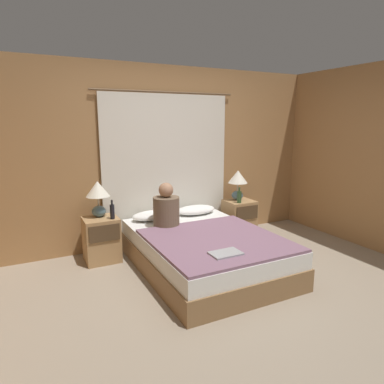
{
  "coord_description": "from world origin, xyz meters",
  "views": [
    {
      "loc": [
        -1.87,
        -2.81,
        1.75
      ],
      "look_at": [
        0.0,
        0.9,
        0.88
      ],
      "focal_mm": 32.0,
      "sensor_mm": 36.0,
      "label": 1
    }
  ],
  "objects_px": {
    "lamp_left": "(98,193)",
    "nightstand_right": "(239,218)",
    "nightstand_left": "(102,239)",
    "lamp_right": "(238,180)",
    "laptop_on_bed": "(226,253)",
    "pillow_left": "(154,215)",
    "beer_bottle_on_left_stand": "(112,211)",
    "beer_bottle_on_right_stand": "(239,197)",
    "bed": "(204,251)",
    "person_left_in_bed": "(166,209)",
    "pillow_right": "(196,210)"
  },
  "relations": [
    {
      "from": "lamp_left",
      "to": "nightstand_right",
      "type": "bearing_deg",
      "value": -1.91
    },
    {
      "from": "nightstand_left",
      "to": "lamp_right",
      "type": "distance_m",
      "value": 2.17
    },
    {
      "from": "lamp_left",
      "to": "lamp_right",
      "type": "height_order",
      "value": "same"
    },
    {
      "from": "laptop_on_bed",
      "to": "pillow_left",
      "type": "bearing_deg",
      "value": 96.37
    },
    {
      "from": "beer_bottle_on_left_stand",
      "to": "laptop_on_bed",
      "type": "bearing_deg",
      "value": -60.87
    },
    {
      "from": "laptop_on_bed",
      "to": "nightstand_left",
      "type": "bearing_deg",
      "value": 121.01
    },
    {
      "from": "nightstand_right",
      "to": "pillow_left",
      "type": "relative_size",
      "value": 0.95
    },
    {
      "from": "nightstand_left",
      "to": "lamp_right",
      "type": "xyz_separation_m",
      "value": [
        2.09,
        0.07,
        0.58
      ]
    },
    {
      "from": "beer_bottle_on_left_stand",
      "to": "beer_bottle_on_right_stand",
      "type": "bearing_deg",
      "value": -0.0
    },
    {
      "from": "bed",
      "to": "laptop_on_bed",
      "type": "relative_size",
      "value": 6.75
    },
    {
      "from": "lamp_left",
      "to": "beer_bottle_on_right_stand",
      "type": "bearing_deg",
      "value": -5.09
    },
    {
      "from": "beer_bottle_on_left_stand",
      "to": "person_left_in_bed",
      "type": "bearing_deg",
      "value": -17.26
    },
    {
      "from": "beer_bottle_on_left_stand",
      "to": "nightstand_left",
      "type": "bearing_deg",
      "value": 139.24
    },
    {
      "from": "lamp_right",
      "to": "pillow_right",
      "type": "height_order",
      "value": "lamp_right"
    },
    {
      "from": "lamp_left",
      "to": "laptop_on_bed",
      "type": "height_order",
      "value": "lamp_left"
    },
    {
      "from": "bed",
      "to": "lamp_right",
      "type": "relative_size",
      "value": 4.59
    },
    {
      "from": "nightstand_left",
      "to": "beer_bottle_on_left_stand",
      "type": "xyz_separation_m",
      "value": [
        0.13,
        -0.11,
        0.38
      ]
    },
    {
      "from": "lamp_right",
      "to": "pillow_left",
      "type": "xyz_separation_m",
      "value": [
        -1.37,
        -0.01,
        -0.37
      ]
    },
    {
      "from": "laptop_on_bed",
      "to": "lamp_right",
      "type": "bearing_deg",
      "value": 52.59
    },
    {
      "from": "bed",
      "to": "person_left_in_bed",
      "type": "distance_m",
      "value": 0.71
    },
    {
      "from": "person_left_in_bed",
      "to": "lamp_right",
      "type": "bearing_deg",
      "value": 15.76
    },
    {
      "from": "nightstand_right",
      "to": "bed",
      "type": "bearing_deg",
      "value": -143.5
    },
    {
      "from": "lamp_right",
      "to": "person_left_in_bed",
      "type": "xyz_separation_m",
      "value": [
        -1.33,
        -0.38,
        -0.2
      ]
    },
    {
      "from": "nightstand_right",
      "to": "pillow_left",
      "type": "xyz_separation_m",
      "value": [
        -1.37,
        0.06,
        0.21
      ]
    },
    {
      "from": "lamp_left",
      "to": "bed",
      "type": "bearing_deg",
      "value": -38.9
    },
    {
      "from": "bed",
      "to": "laptop_on_bed",
      "type": "height_order",
      "value": "laptop_on_bed"
    },
    {
      "from": "nightstand_left",
      "to": "nightstand_right",
      "type": "height_order",
      "value": "same"
    },
    {
      "from": "lamp_left",
      "to": "person_left_in_bed",
      "type": "xyz_separation_m",
      "value": [
        0.76,
        -0.38,
        -0.2
      ]
    },
    {
      "from": "lamp_left",
      "to": "person_left_in_bed",
      "type": "bearing_deg",
      "value": -26.27
    },
    {
      "from": "pillow_right",
      "to": "beer_bottle_on_left_stand",
      "type": "height_order",
      "value": "beer_bottle_on_left_stand"
    },
    {
      "from": "pillow_right",
      "to": "laptop_on_bed",
      "type": "bearing_deg",
      "value": -106.87
    },
    {
      "from": "bed",
      "to": "nightstand_left",
      "type": "bearing_deg",
      "value": 143.5
    },
    {
      "from": "bed",
      "to": "person_left_in_bed",
      "type": "height_order",
      "value": "person_left_in_bed"
    },
    {
      "from": "lamp_left",
      "to": "pillow_right",
      "type": "xyz_separation_m",
      "value": [
        1.37,
        -0.01,
        -0.37
      ]
    },
    {
      "from": "beer_bottle_on_left_stand",
      "to": "laptop_on_bed",
      "type": "height_order",
      "value": "beer_bottle_on_left_stand"
    },
    {
      "from": "pillow_left",
      "to": "laptop_on_bed",
      "type": "distance_m",
      "value": 1.56
    },
    {
      "from": "person_left_in_bed",
      "to": "bed",
      "type": "bearing_deg",
      "value": -58.67
    },
    {
      "from": "nightstand_left",
      "to": "person_left_in_bed",
      "type": "distance_m",
      "value": 0.9
    },
    {
      "from": "nightstand_right",
      "to": "lamp_right",
      "type": "relative_size",
      "value": 1.24
    },
    {
      "from": "pillow_right",
      "to": "laptop_on_bed",
      "type": "relative_size",
      "value": 1.91
    },
    {
      "from": "lamp_right",
      "to": "beer_bottle_on_left_stand",
      "type": "bearing_deg",
      "value": -174.82
    },
    {
      "from": "pillow_right",
      "to": "beer_bottle_on_right_stand",
      "type": "xyz_separation_m",
      "value": [
        0.63,
        -0.17,
        0.16
      ]
    },
    {
      "from": "nightstand_left",
      "to": "nightstand_right",
      "type": "bearing_deg",
      "value": 0.0
    },
    {
      "from": "pillow_right",
      "to": "laptop_on_bed",
      "type": "height_order",
      "value": "pillow_right"
    },
    {
      "from": "bed",
      "to": "person_left_in_bed",
      "type": "relative_size",
      "value": 3.68
    },
    {
      "from": "beer_bottle_on_right_stand",
      "to": "nightstand_right",
      "type": "bearing_deg",
      "value": 50.6
    },
    {
      "from": "beer_bottle_on_right_stand",
      "to": "beer_bottle_on_left_stand",
      "type": "bearing_deg",
      "value": 180.0
    },
    {
      "from": "nightstand_right",
      "to": "person_left_in_bed",
      "type": "xyz_separation_m",
      "value": [
        -1.33,
        -0.31,
        0.38
      ]
    },
    {
      "from": "bed",
      "to": "lamp_left",
      "type": "height_order",
      "value": "lamp_left"
    },
    {
      "from": "beer_bottle_on_right_stand",
      "to": "person_left_in_bed",
      "type": "bearing_deg",
      "value": -170.97
    }
  ]
}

